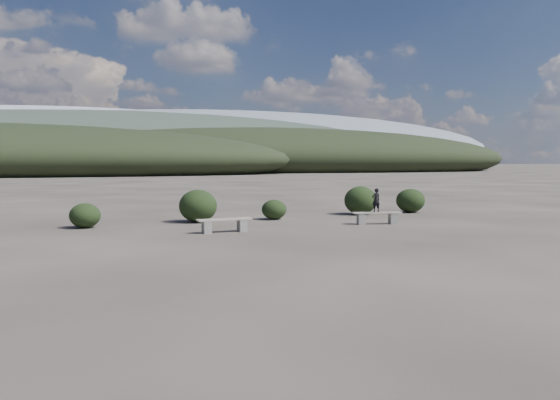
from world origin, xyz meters
name	(u,v)px	position (x,y,z in m)	size (l,w,h in m)	color
ground	(344,257)	(0.00, 0.00, 0.00)	(1200.00, 1200.00, 0.00)	#302A25
bench_left	(225,224)	(-1.68, 5.19, 0.26)	(1.76, 0.52, 0.43)	gray
bench_right	(377,217)	(3.93, 5.73, 0.26)	(1.77, 0.69, 0.43)	gray
seated_person	(376,200)	(3.89, 5.74, 0.85)	(0.31, 0.20, 0.84)	black
shrub_a	(85,216)	(-5.86, 7.81, 0.41)	(1.01, 1.01, 0.83)	black
shrub_b	(198,206)	(-1.97, 8.39, 0.60)	(1.39, 1.39, 1.19)	black
shrub_c	(274,210)	(0.95, 8.40, 0.38)	(0.95, 0.95, 0.76)	black
shrub_d	(360,200)	(5.00, 9.18, 0.60)	(1.36, 1.36, 1.19)	black
shrub_e	(410,201)	(7.51, 9.36, 0.52)	(1.24, 1.24, 1.04)	black
mountain_ridges	(97,148)	(-7.48, 339.06, 10.84)	(500.00, 400.00, 56.00)	black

